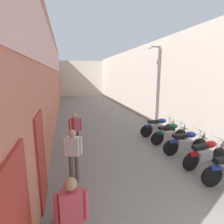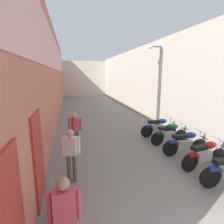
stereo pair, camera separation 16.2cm
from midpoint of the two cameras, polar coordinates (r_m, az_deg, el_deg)
The scene contains 14 objects.
ground_plane at distance 12.08m, azimuth -3.00°, elevation -2.98°, with size 41.12×41.12×0.00m, color slate.
building_left at distance 13.44m, azimuth -18.61°, elevation 11.02°, with size 0.45×25.12×6.01m.
building_right at distance 14.54m, azimuth 7.92°, elevation 9.46°, with size 0.45×25.12×5.03m.
building_far_end at distance 27.12m, azimuth -9.68°, elevation 10.21°, with size 9.01×2.00×4.83m, color beige.
motorcycle_third at distance 6.92m, azimuth 26.58°, elevation -11.34°, with size 1.84×0.58×1.04m.
motorcycle_fourth at distance 7.67m, azimuth 21.45°, elevation -8.64°, with size 1.85×0.58×1.04m.
motorcycle_fifth at distance 8.58m, azimuth 16.94°, elevation -6.17°, with size 1.85×0.58×1.04m.
motorcycle_sixth at distance 9.43m, azimuth 13.74°, elevation -4.39°, with size 1.85×0.58×1.04m.
pedestrian_by_doorway at distance 3.32m, azimuth -13.88°, elevation -29.03°, with size 0.52×0.21×1.57m.
pedestrian_mid_alley at distance 5.39m, azimuth -12.82°, elevation -12.08°, with size 0.52×0.30×1.57m.
pedestrian_further_down at distance 7.49m, azimuth -11.97°, elevation -5.21°, with size 0.52×0.39×1.57m.
plastic_crate at distance 4.56m, azimuth -14.79°, elevation -28.59°, with size 0.44×0.32×0.28m, color red.
umbrella_leaning at distance 4.25m, azimuth -15.42°, elevation -22.93°, with size 0.20×0.35×0.97m.
street_lamp at distance 10.95m, azimuth 13.25°, elevation 9.48°, with size 0.79×0.18×4.59m.
Camera 1 is at (-2.36, -0.88, 3.07)m, focal length 29.38 mm.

